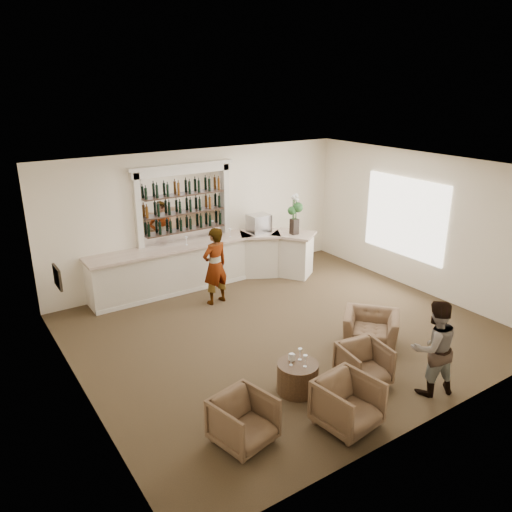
# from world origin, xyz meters

# --- Properties ---
(ground) EXTENTS (8.00, 8.00, 0.00)m
(ground) POSITION_xyz_m (0.00, 0.00, 0.00)
(ground) COLOR #4D3B26
(ground) RESTS_ON ground
(room_shell) EXTENTS (8.04, 7.02, 3.32)m
(room_shell) POSITION_xyz_m (0.16, 0.71, 2.34)
(room_shell) COLOR #F6E8CC
(room_shell) RESTS_ON ground
(bar_counter) EXTENTS (5.72, 1.80, 1.14)m
(bar_counter) POSITION_xyz_m (-0.16, 3.00, 0.57)
(bar_counter) COLOR silver
(bar_counter) RESTS_ON ground
(back_bar_alcove) EXTENTS (2.64, 0.25, 3.00)m
(back_bar_alcove) POSITION_xyz_m (-0.50, 3.41, 2.03)
(back_bar_alcove) COLOR white
(back_bar_alcove) RESTS_ON ground
(cocktail_table) EXTENTS (0.68, 0.68, 0.50)m
(cocktail_table) POSITION_xyz_m (-1.06, -1.79, 0.25)
(cocktail_table) COLOR brown
(cocktail_table) RESTS_ON ground
(sommelier) EXTENTS (0.71, 0.53, 1.79)m
(sommelier) POSITION_xyz_m (-0.48, 1.98, 0.89)
(sommelier) COLOR gray
(sommelier) RESTS_ON ground
(guest) EXTENTS (0.94, 0.83, 1.62)m
(guest) POSITION_xyz_m (0.72, -3.00, 0.81)
(guest) COLOR gray
(guest) RESTS_ON ground
(armchair_left) EXTENTS (0.92, 0.93, 0.72)m
(armchair_left) POSITION_xyz_m (-2.46, -2.36, 0.36)
(armchair_left) COLOR brown
(armchair_left) RESTS_ON ground
(armchair_center) EXTENTS (0.91, 0.93, 0.76)m
(armchair_center) POSITION_xyz_m (-1.00, -2.90, 0.38)
(armchair_center) COLOR brown
(armchair_center) RESTS_ON ground
(armchair_right) EXTENTS (0.85, 0.87, 0.69)m
(armchair_right) POSITION_xyz_m (0.01, -2.22, 0.35)
(armchair_right) COLOR brown
(armchair_right) RESTS_ON ground
(armchair_far) EXTENTS (1.33, 1.34, 0.66)m
(armchair_far) POSITION_xyz_m (1.04, -1.37, 0.33)
(armchair_far) COLOR brown
(armchair_far) RESTS_ON ground
(espresso_machine) EXTENTS (0.53, 0.45, 0.47)m
(espresso_machine) POSITION_xyz_m (1.36, 2.96, 1.37)
(espresso_machine) COLOR #AFAFB4
(espresso_machine) RESTS_ON bar_counter
(flower_vase) EXTENTS (0.28, 0.28, 1.05)m
(flower_vase) POSITION_xyz_m (2.01, 2.32, 1.73)
(flower_vase) COLOR black
(flower_vase) RESTS_ON bar_counter
(wine_glass_bar_left) EXTENTS (0.07, 0.07, 0.21)m
(wine_glass_bar_left) POSITION_xyz_m (0.54, 3.02, 1.25)
(wine_glass_bar_left) COLOR white
(wine_glass_bar_left) RESTS_ON bar_counter
(wine_glass_bar_right) EXTENTS (0.07, 0.07, 0.21)m
(wine_glass_bar_right) POSITION_xyz_m (-0.67, 3.02, 1.25)
(wine_glass_bar_right) COLOR white
(wine_glass_bar_right) RESTS_ON bar_counter
(wine_glass_tbl_a) EXTENTS (0.07, 0.07, 0.21)m
(wine_glass_tbl_a) POSITION_xyz_m (-1.18, -1.76, 0.60)
(wine_glass_tbl_a) COLOR white
(wine_glass_tbl_a) RESTS_ON cocktail_table
(wine_glass_tbl_b) EXTENTS (0.07, 0.07, 0.21)m
(wine_glass_tbl_b) POSITION_xyz_m (-0.96, -1.71, 0.60)
(wine_glass_tbl_b) COLOR white
(wine_glass_tbl_b) RESTS_ON cocktail_table
(wine_glass_tbl_c) EXTENTS (0.07, 0.07, 0.21)m
(wine_glass_tbl_c) POSITION_xyz_m (-1.02, -1.92, 0.60)
(wine_glass_tbl_c) COLOR white
(wine_glass_tbl_c) RESTS_ON cocktail_table
(napkin_holder) EXTENTS (0.08, 0.08, 0.12)m
(napkin_holder) POSITION_xyz_m (-1.08, -1.65, 0.56)
(napkin_holder) COLOR white
(napkin_holder) RESTS_ON cocktail_table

